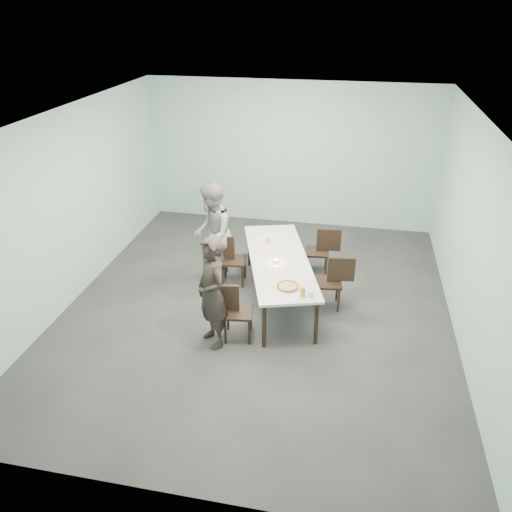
% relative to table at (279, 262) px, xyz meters
% --- Properties ---
extents(ground, '(7.00, 7.00, 0.00)m').
position_rel_table_xyz_m(ground, '(-0.28, -0.30, -0.69)').
color(ground, '#333335').
rests_on(ground, ground).
extents(room_shell, '(6.02, 7.02, 3.01)m').
position_rel_table_xyz_m(room_shell, '(-0.28, -0.30, 1.33)').
color(room_shell, '#AAD6D3').
rests_on(room_shell, ground).
extents(table, '(1.62, 2.75, 0.75)m').
position_rel_table_xyz_m(table, '(0.00, 0.00, 0.00)').
color(table, white).
rests_on(table, ground).
extents(chair_near_left, '(0.64, 0.48, 0.87)m').
position_rel_table_xyz_m(chair_near_left, '(-0.49, -1.13, -0.19)').
color(chair_near_left, black).
rests_on(chair_near_left, ground).
extents(chair_far_left, '(0.63, 0.46, 0.87)m').
position_rel_table_xyz_m(chair_far_left, '(-0.92, 0.39, -0.19)').
color(chair_far_left, black).
rests_on(chair_far_left, ground).
extents(chair_near_right, '(0.63, 0.47, 0.87)m').
position_rel_table_xyz_m(chair_near_right, '(0.87, -0.02, -0.19)').
color(chair_near_right, black).
rests_on(chair_near_right, ground).
extents(chair_far_right, '(0.63, 0.45, 0.87)m').
position_rel_table_xyz_m(chair_far_right, '(0.61, 1.01, -0.19)').
color(chair_far_right, black).
rests_on(chair_far_right, ground).
extents(diner_near, '(0.70, 0.72, 1.66)m').
position_rel_table_xyz_m(diner_near, '(-0.73, -1.31, 0.14)').
color(diner_near, black).
rests_on(diner_near, ground).
extents(diner_far, '(0.79, 0.95, 1.76)m').
position_rel_table_xyz_m(diner_far, '(-1.21, 0.42, 0.19)').
color(diner_far, gray).
rests_on(diner_far, ground).
extents(pizza, '(0.34, 0.34, 0.04)m').
position_rel_table_xyz_m(pizza, '(0.26, -0.84, 0.08)').
color(pizza, white).
rests_on(pizza, table).
extents(side_plate, '(0.18, 0.18, 0.01)m').
position_rel_table_xyz_m(side_plate, '(0.25, -0.56, 0.06)').
color(side_plate, white).
rests_on(side_plate, table).
extents(beer_glass, '(0.08, 0.08, 0.15)m').
position_rel_table_xyz_m(beer_glass, '(0.49, -1.04, 0.13)').
color(beer_glass, gold).
rests_on(beer_glass, table).
extents(water_tumbler, '(0.08, 0.08, 0.09)m').
position_rel_table_xyz_m(water_tumbler, '(0.60, -1.02, 0.10)').
color(water_tumbler, silver).
rests_on(water_tumbler, table).
extents(tealight, '(0.06, 0.06, 0.05)m').
position_rel_table_xyz_m(tealight, '(-0.04, -0.12, 0.08)').
color(tealight, silver).
rests_on(tealight, table).
extents(amber_tumbler, '(0.07, 0.07, 0.08)m').
position_rel_table_xyz_m(amber_tumbler, '(-0.27, 0.55, 0.10)').
color(amber_tumbler, gold).
rests_on(amber_tumbler, table).
extents(menu, '(0.35, 0.30, 0.01)m').
position_rel_table_xyz_m(menu, '(-0.36, 0.70, 0.06)').
color(menu, silver).
rests_on(menu, table).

